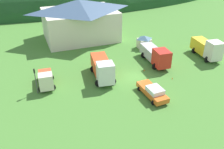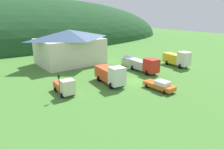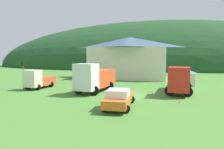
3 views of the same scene
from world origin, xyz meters
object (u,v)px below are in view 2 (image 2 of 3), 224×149
(traffic_light_west, at_px, (59,84))
(traffic_cone_mid_row, at_px, (165,79))
(traffic_cone_near_pickup, at_px, (140,77))
(crane_truck_red, at_px, (145,65))
(heavy_rig_white, at_px, (110,74))
(heavy_rig_striped, at_px, (178,59))
(depot_building, at_px, (70,46))
(light_truck_cream, at_px, (65,86))
(play_shed_cream, at_px, (128,60))
(service_pickup_orange, at_px, (160,85))

(traffic_light_west, xyz_separation_m, traffic_cone_mid_row, (19.62, -3.46, -2.31))
(traffic_cone_near_pickup, bearing_deg, crane_truck_red, 29.52)
(traffic_cone_mid_row, bearing_deg, heavy_rig_white, 157.55)
(heavy_rig_striped, bearing_deg, depot_building, -127.13)
(depot_building, distance_m, light_truck_cream, 20.22)
(depot_building, xyz_separation_m, traffic_cone_mid_row, (8.53, -22.16, -4.25))
(depot_building, xyz_separation_m, play_shed_cream, (10.16, -9.69, -2.94))
(heavy_rig_striped, height_order, traffic_cone_mid_row, heavy_rig_striped)
(depot_building, relative_size, heavy_rig_striped, 2.24)
(traffic_cone_mid_row, bearing_deg, crane_truck_red, 87.62)
(heavy_rig_white, distance_m, service_pickup_orange, 8.61)
(crane_truck_red, relative_size, heavy_rig_striped, 1.14)
(play_shed_cream, height_order, traffic_light_west, traffic_light_west)
(heavy_rig_striped, xyz_separation_m, traffic_cone_near_pickup, (-12.81, -0.61, -1.84))
(light_truck_cream, xyz_separation_m, heavy_rig_white, (8.36, -0.59, 0.54))
(heavy_rig_white, bearing_deg, light_truck_cream, -86.29)
(light_truck_cream, relative_size, service_pickup_orange, 0.92)
(play_shed_cream, relative_size, crane_truck_red, 0.32)
(depot_building, height_order, heavy_rig_white, depot_building)
(heavy_rig_white, bearing_deg, heavy_rig_striped, 98.97)
(crane_truck_red, distance_m, traffic_cone_mid_row, 5.84)
(crane_truck_red, distance_m, service_pickup_orange, 10.32)
(traffic_cone_mid_row, bearing_deg, service_pickup_orange, -149.25)
(depot_building, bearing_deg, play_shed_cream, -43.65)
(traffic_cone_near_pickup, bearing_deg, traffic_light_west, -178.52)
(service_pickup_orange, relative_size, traffic_cone_near_pickup, 8.57)
(traffic_cone_near_pickup, bearing_deg, light_truck_cream, 177.14)
(traffic_light_west, bearing_deg, traffic_cone_mid_row, -9.99)
(heavy_rig_striped, xyz_separation_m, traffic_cone_mid_row, (-10.02, -4.50, -1.84))
(traffic_cone_near_pickup, bearing_deg, traffic_cone_mid_row, -54.43)
(depot_building, height_order, play_shed_cream, depot_building)
(crane_truck_red, height_order, traffic_cone_near_pickup, crane_truck_red)
(traffic_light_west, bearing_deg, play_shed_cream, 22.96)
(depot_building, distance_m, traffic_cone_mid_row, 24.12)
(heavy_rig_striped, height_order, service_pickup_orange, heavy_rig_striped)
(traffic_cone_near_pickup, bearing_deg, play_shed_cream, 62.73)
(heavy_rig_striped, bearing_deg, light_truck_cream, -83.89)
(play_shed_cream, xyz_separation_m, heavy_rig_white, (-11.50, -8.39, 0.47))
(heavy_rig_striped, relative_size, traffic_light_west, 1.88)
(light_truck_cream, relative_size, heavy_rig_striped, 0.72)
(service_pickup_orange, bearing_deg, traffic_cone_near_pickup, 158.43)
(play_shed_cream, xyz_separation_m, light_truck_cream, (-19.86, -7.80, -0.07))
(heavy_rig_white, height_order, traffic_light_west, traffic_light_west)
(heavy_rig_striped, relative_size, traffic_cone_near_pickup, 10.94)
(heavy_rig_striped, bearing_deg, traffic_cone_near_pickup, -80.84)
(play_shed_cream, xyz_separation_m, traffic_light_west, (-21.26, -9.00, 1.00))
(light_truck_cream, distance_m, service_pickup_orange, 15.15)
(service_pickup_orange, height_order, traffic_cone_near_pickup, service_pickup_orange)
(depot_building, height_order, crane_truck_red, depot_building)
(traffic_light_west, bearing_deg, light_truck_cream, 40.90)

